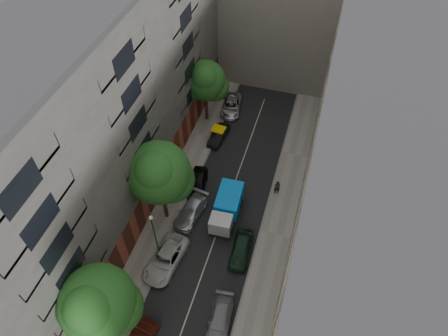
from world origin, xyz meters
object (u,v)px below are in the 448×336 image
at_px(car_left_6, 232,106).
at_px(lamp_post, 154,232).
at_px(tree_near, 99,305).
at_px(car_left_3, 191,211).
at_px(tree_mid, 160,175).
at_px(tree_far, 206,82).
at_px(car_right_1, 220,319).
at_px(car_right_2, 241,249).
at_px(car_left_2, 166,259).
at_px(car_left_5, 219,135).
at_px(car_left_4, 198,183).
at_px(tarp_truck, 227,208).
at_px(pedestrian, 277,187).

relative_size(car_left_6, lamp_post, 0.80).
bearing_deg(tree_near, car_left_3, 82.04).
height_order(tree_mid, tree_far, tree_mid).
bearing_deg(tree_near, car_right_1, 24.35).
height_order(car_right_2, tree_near, tree_near).
xyz_separation_m(car_left_2, car_left_5, (-0.12, 16.80, -0.10)).
xyz_separation_m(tree_near, tree_mid, (-0.40, 11.97, 0.22)).
relative_size(car_left_4, car_right_2, 1.00).
height_order(tarp_truck, car_right_2, tarp_truck).
bearing_deg(car_left_3, tree_near, -88.98).
bearing_deg(lamp_post, pedestrian, 48.71).
bearing_deg(tarp_truck, tree_mid, -164.21).
relative_size(car_left_5, tree_near, 0.43).
distance_m(tree_mid, tree_far, 15.04).
height_order(car_left_3, pedestrian, pedestrian).
height_order(car_left_2, car_left_5, car_left_2).
height_order(car_left_2, tree_near, tree_near).
bearing_deg(car_left_6, tree_mid, -103.94).
bearing_deg(car_left_6, tree_near, -100.99).
distance_m(car_left_5, pedestrian, 10.15).
bearing_deg(lamp_post, car_left_2, -31.79).
bearing_deg(pedestrian, tree_far, -61.95).
bearing_deg(car_right_1, car_left_4, 110.54).
height_order(car_right_1, car_right_2, car_right_2).
xyz_separation_m(car_right_2, tree_mid, (-8.07, 1.79, 5.88)).
bearing_deg(lamp_post, tarp_truck, 51.63).
bearing_deg(tarp_truck, car_right_2, -59.21).
xyz_separation_m(car_left_3, tree_near, (-1.80, -12.87, 5.70)).
bearing_deg(car_right_2, car_left_5, 111.82).
bearing_deg(tree_near, tree_mid, 91.93).
bearing_deg(tree_mid, tree_near, -88.07).
xyz_separation_m(car_left_2, lamp_post, (-0.92, 0.57, 3.24)).
relative_size(car_right_1, car_right_2, 1.02).
relative_size(car_left_6, tree_mid, 0.51).
distance_m(car_right_2, pedestrian, 8.05).
relative_size(car_left_5, tree_mid, 0.41).
xyz_separation_m(car_right_1, pedestrian, (1.74, 14.56, 0.43)).
bearing_deg(car_left_3, car_right_2, -15.70).
height_order(car_left_5, lamp_post, lamp_post).
height_order(tarp_truck, car_left_5, tarp_truck).
bearing_deg(car_left_5, car_left_2, -83.10).
bearing_deg(car_left_3, car_left_2, -85.22).
xyz_separation_m(car_left_3, tree_mid, (-2.20, -0.91, 5.91)).
bearing_deg(tarp_truck, car_left_3, -166.80).
relative_size(tarp_truck, tree_near, 0.60).
bearing_deg(tree_mid, tree_far, 92.53).
relative_size(tarp_truck, lamp_post, 0.91).
distance_m(car_left_4, tree_far, 11.84).
bearing_deg(pedestrian, car_right_2, 56.00).
relative_size(tarp_truck, car_left_5, 1.42).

